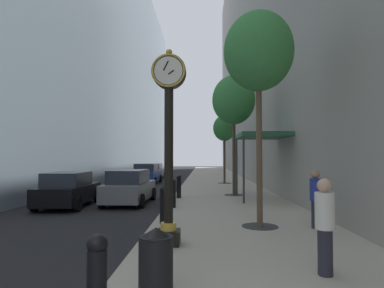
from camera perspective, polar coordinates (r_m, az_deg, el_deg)
The scene contains 20 objects.
ground_plane at distance 28.90m, azimuth -1.31°, elevation -6.75°, with size 110.00×110.00×0.00m, color black.
sidewalk_right at distance 31.86m, azimuth 4.26°, elevation -6.20°, with size 5.81×80.00×0.14m, color #ADA593.
building_block_left at distance 36.12m, azimuth -19.69°, elevation 16.42°, with size 9.00×80.00×27.51m.
building_block_right at distance 36.01m, azimuth 16.95°, elevation 21.70°, with size 9.00×80.00×33.66m.
street_clock at distance 8.14m, azimuth -4.00°, elevation 1.38°, with size 0.84×0.55×4.78m.
bollard_nearest at distance 4.46m, azimuth -15.96°, elevation -21.65°, with size 0.25×0.25×1.19m.
bollard_third at distance 10.87m, azimuth -4.89°, elevation -10.14°, with size 0.25×0.25×1.19m.
bollard_fourth at distance 14.16m, azimuth -3.26°, elevation -8.31°, with size 0.25×0.25×1.19m.
bollard_fifth at distance 17.48m, azimuth -2.26°, elevation -7.17°, with size 0.25×0.25×1.19m.
street_tree_near at distance 10.91m, azimuth 11.29°, elevation 15.04°, with size 2.15×2.15×6.64m.
street_tree_mid_near at distance 19.10m, azimuth 7.14°, elevation 7.39°, with size 2.41×2.41×6.74m.
street_tree_mid_far at distance 27.38m, azimuth 5.55°, elevation 2.61°, with size 1.83×1.83×5.55m.
trash_bin at distance 5.33m, azimuth -6.19°, elevation -19.39°, with size 0.53×0.53×1.05m.
pedestrian_walking at distance 6.59m, azimuth 21.75°, elevation -12.53°, with size 0.47×0.47×1.72m.
pedestrian_by_clock at distance 10.70m, azimuth 20.39°, elevation -8.53°, with size 0.36×0.36×1.73m.
storefront_awning at distance 17.31m, azimuth 11.71°, elevation 1.19°, with size 2.40×3.60×3.30m.
car_black_near at distance 16.32m, azimuth -20.36°, elevation -7.35°, with size 2.12×4.30×1.57m.
car_blue_mid at distance 28.92m, azimuth -7.75°, elevation -5.08°, with size 2.19×4.38×1.71m.
car_silver_far at distance 35.07m, azimuth -6.64°, elevation -4.67°, with size 2.16×4.31×1.60m.
car_grey_trailing at distance 16.58m, azimuth -10.64°, elevation -7.27°, with size 2.09×4.38×1.64m.
Camera 1 is at (1.64, -1.76, 2.25)m, focal length 31.19 mm.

